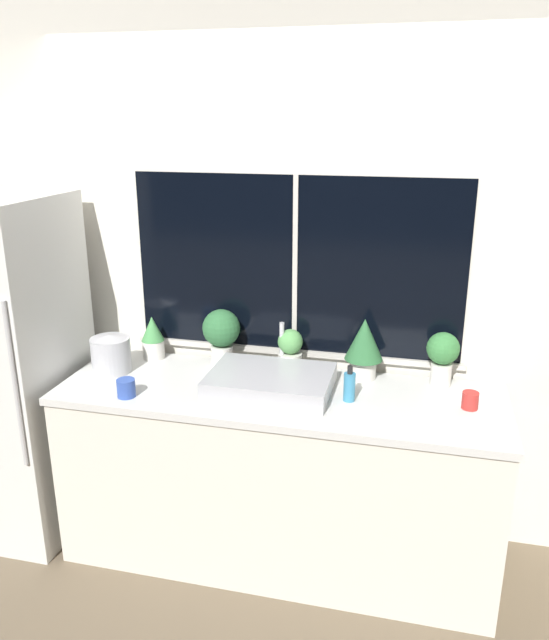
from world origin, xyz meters
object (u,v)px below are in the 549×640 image
Objects in this scene: potted_plant_far_right at (443,354)px; sink at (271,381)px; mug_red at (470,400)px; potted_plant_far_left at (153,337)px; kettle at (111,353)px; refrigerator at (3,370)px; potted_plant_center at (291,350)px; mug_blue at (126,388)px; potted_plant_right at (364,345)px; soap_bottle at (349,386)px; potted_plant_left at (221,332)px.

sink is at bearing -161.87° from potted_plant_far_right.
sink is at bearing -178.43° from mug_red.
potted_plant_far_right reaches higher than potted_plant_far_left.
refrigerator is at bearing -171.32° from kettle.
potted_plant_center reaches higher than kettle.
potted_plant_far_right is (2.18, 0.30, 0.17)m from refrigerator.
mug_blue reaches higher than mug_red.
sink is 1.87× the size of potted_plant_right.
sink is 0.37m from soap_bottle.
mug_red is 0.91× the size of mug_blue.
sink reaches higher than soap_bottle.
kettle is at bearing -170.06° from potted_plant_right.
kettle is (-0.87, -0.22, -0.02)m from potted_plant_center.
refrigerator reaches higher than sink.
soap_bottle is at bearing -3.29° from sink.
refrigerator is 6.71× the size of potted_plant_far_right.
potted_plant_center is 0.89m from mug_red.
potted_plant_right reaches higher than mug_red.
refrigerator is 6.00× the size of potted_plant_left.
sink is 0.75m from potted_plant_far_left.
sink is 6.71× the size of mug_blue.
potted_plant_left is 0.37m from potted_plant_center.
sink is 3.35× the size of soap_bottle.
potted_plant_right reaches higher than potted_plant_far_left.
potted_plant_right is (0.36, 0.00, 0.06)m from potted_plant_center.
mug_blue is (-1.03, -0.47, -0.13)m from potted_plant_right.
potted_plant_far_right reaches higher than mug_blue.
soap_bottle is 1.20m from kettle.
potted_plant_far_right is at bearing 0.00° from potted_plant_center.
mug_red is at bearing -61.52° from potted_plant_far_right.
refrigerator reaches higher than potted_plant_right.
soap_bottle reaches higher than mug_blue.
potted_plant_center is 2.60× the size of mug_blue.
potted_plant_right is 1.55× the size of kettle.
potted_plant_far_right is at bearing 0.00° from potted_plant_left.
potted_plant_right is 3.59× the size of mug_blue.
potted_plant_center is 1.30× the size of soap_bottle.
refrigerator is 7.69× the size of potted_plant_far_left.
sink is at bearing -99.42° from potted_plant_center.
potted_plant_far_left is 1.62m from mug_red.
potted_plant_right reaches higher than sink.
potted_plant_left is 1.12× the size of potted_plant_far_right.
potted_plant_far_right is at bearing 0.00° from potted_plant_far_left.
potted_plant_far_right reaches higher than potted_plant_center.
potted_plant_center is at bearing 0.00° from potted_plant_left.
potted_plant_left reaches higher than sink.
potted_plant_left is at bearing 0.00° from potted_plant_far_left.
potted_plant_far_right is 1.35× the size of kettle.
refrigerator is 9.03× the size of kettle.
refrigerator reaches higher than potted_plant_far_left.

